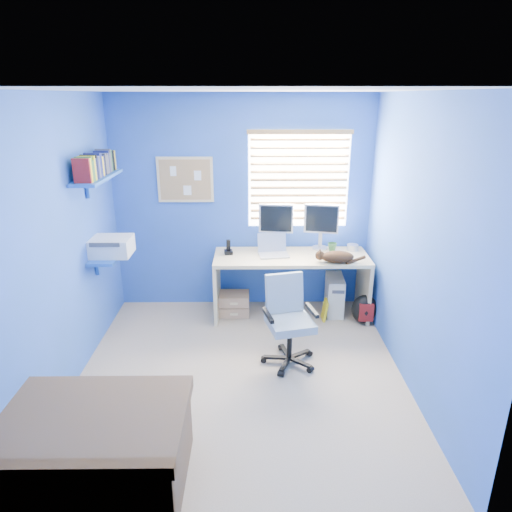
{
  "coord_description": "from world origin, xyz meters",
  "views": [
    {
      "loc": [
        0.1,
        -3.63,
        2.47
      ],
      "look_at": [
        0.15,
        0.65,
        0.95
      ],
      "focal_mm": 32.0,
      "sensor_mm": 36.0,
      "label": 1
    }
  ],
  "objects_px": {
    "laptop": "(274,246)",
    "office_chair": "(288,331)",
    "desk": "(290,285)",
    "tower_pc": "(334,294)",
    "cat": "(337,257)"
  },
  "relations": [
    {
      "from": "tower_pc",
      "to": "office_chair",
      "type": "bearing_deg",
      "value": -117.09
    },
    {
      "from": "desk",
      "to": "tower_pc",
      "type": "height_order",
      "value": "desk"
    },
    {
      "from": "cat",
      "to": "tower_pc",
      "type": "xyz_separation_m",
      "value": [
        0.05,
        0.29,
        -0.58
      ]
    },
    {
      "from": "desk",
      "to": "tower_pc",
      "type": "distance_m",
      "value": 0.55
    },
    {
      "from": "cat",
      "to": "desk",
      "type": "bearing_deg",
      "value": 160.27
    },
    {
      "from": "cat",
      "to": "tower_pc",
      "type": "relative_size",
      "value": 0.8
    },
    {
      "from": "office_chair",
      "to": "cat",
      "type": "bearing_deg",
      "value": 52.99
    },
    {
      "from": "desk",
      "to": "cat",
      "type": "bearing_deg",
      "value": -25.61
    },
    {
      "from": "office_chair",
      "to": "tower_pc",
      "type": "bearing_deg",
      "value": 59.24
    },
    {
      "from": "laptop",
      "to": "office_chair",
      "type": "bearing_deg",
      "value": -92.01
    },
    {
      "from": "desk",
      "to": "tower_pc",
      "type": "relative_size",
      "value": 3.9
    },
    {
      "from": "cat",
      "to": "office_chair",
      "type": "distance_m",
      "value": 1.08
    },
    {
      "from": "desk",
      "to": "office_chair",
      "type": "distance_m",
      "value": 1.01
    },
    {
      "from": "desk",
      "to": "office_chair",
      "type": "height_order",
      "value": "office_chair"
    },
    {
      "from": "cat",
      "to": "office_chair",
      "type": "bearing_deg",
      "value": -121.14
    }
  ]
}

